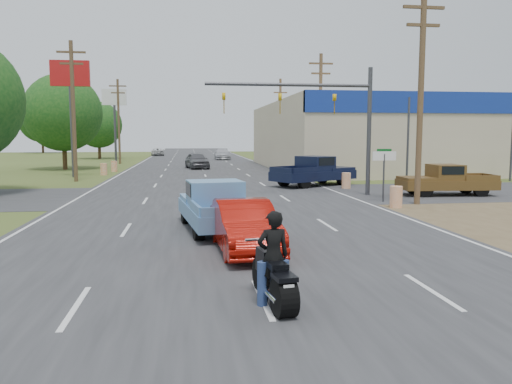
{
  "coord_description": "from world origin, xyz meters",
  "views": [
    {
      "loc": [
        -1.44,
        -9.57,
        3.25
      ],
      "look_at": [
        0.94,
        7.79,
        1.3
      ],
      "focal_mm": 35.0,
      "sensor_mm": 36.0,
      "label": 1
    }
  ],
  "objects": [
    {
      "name": "pole_sign_left_near",
      "position": [
        -10.5,
        32.0,
        7.17
      ],
      "size": [
        3.0,
        0.35,
        9.2
      ],
      "color": "#3F3F44",
      "rests_on": "ground"
    },
    {
      "name": "ground",
      "position": [
        0.0,
        0.0,
        0.0
      ],
      "size": [
        200.0,
        200.0,
        0.0
      ],
      "primitive_type": "plane",
      "color": "#414F1F",
      "rests_on": "ground"
    },
    {
      "name": "big_box_store",
      "position": [
        32.0,
        39.93,
        3.31
      ],
      "size": [
        50.0,
        28.1,
        6.6
      ],
      "color": "#B7A88C",
      "rests_on": "ground"
    },
    {
      "name": "distant_car_white",
      "position": [
        -6.5,
        77.38,
        0.64
      ],
      "size": [
        2.42,
        4.76,
        1.29
      ],
      "primitive_type": "imported",
      "rotation": [
        0.0,
        0.0,
        3.2
      ],
      "color": "#B9B9B9",
      "rests_on": "ground"
    },
    {
      "name": "lane_sign",
      "position": [
        8.2,
        14.0,
        1.9
      ],
      "size": [
        1.2,
        0.08,
        2.52
      ],
      "color": "#3F3F44",
      "rests_on": "ground"
    },
    {
      "name": "utility_pole_3",
      "position": [
        9.5,
        49.0,
        5.32
      ],
      "size": [
        2.0,
        0.28,
        10.0
      ],
      "color": "#4C3823",
      "rests_on": "ground"
    },
    {
      "name": "barrel_0",
      "position": [
        8.0,
        12.0,
        0.5
      ],
      "size": [
        0.56,
        0.56,
        1.0
      ],
      "primitive_type": "cylinder",
      "color": "orange",
      "rests_on": "ground"
    },
    {
      "name": "barrel_3",
      "position": [
        -8.2,
        38.0,
        0.5
      ],
      "size": [
        0.56,
        0.56,
        1.0
      ],
      "primitive_type": "cylinder",
      "color": "orange",
      "rests_on": "ground"
    },
    {
      "name": "utility_pole_6",
      "position": [
        -9.5,
        52.0,
        5.32
      ],
      "size": [
        2.0,
        0.28,
        10.0
      ],
      "color": "#4C3823",
      "rests_on": "ground"
    },
    {
      "name": "tree_2",
      "position": [
        -14.2,
        66.0,
        4.95
      ],
      "size": [
        6.72,
        6.72,
        8.32
      ],
      "color": "#422D19",
      "rests_on": "ground"
    },
    {
      "name": "blue_pickup",
      "position": [
        -0.52,
        7.75,
        0.87
      ],
      "size": [
        2.65,
        5.41,
        1.72
      ],
      "rotation": [
        0.0,
        0.0,
        0.13
      ],
      "color": "black",
      "rests_on": "ground"
    },
    {
      "name": "brown_pickup",
      "position": [
        12.65,
        16.26,
        0.87
      ],
      "size": [
        5.3,
        2.29,
        1.72
      ],
      "rotation": [
        0.0,
        0.0,
        1.51
      ],
      "color": "black",
      "rests_on": "ground"
    },
    {
      "name": "motorcycle",
      "position": [
        0.16,
        -0.4,
        0.52
      ],
      "size": [
        0.78,
        2.32,
        1.18
      ],
      "rotation": [
        0.0,
        0.0,
        0.14
      ],
      "color": "black",
      "rests_on": "ground"
    },
    {
      "name": "tree_6",
      "position": [
        -30.0,
        95.0,
        6.51
      ],
      "size": [
        8.82,
        8.82,
        10.92
      ],
      "color": "#422D19",
      "rests_on": "ground"
    },
    {
      "name": "main_road",
      "position": [
        0.0,
        40.0,
        0.01
      ],
      "size": [
        15.0,
        180.0,
        0.02
      ],
      "primitive_type": "cube",
      "color": "#2D2D30",
      "rests_on": "ground"
    },
    {
      "name": "navy_pickup",
      "position": [
        6.94,
        22.56,
        0.99
      ],
      "size": [
        6.26,
        4.97,
        1.97
      ],
      "rotation": [
        0.0,
        0.0,
        -1.04
      ],
      "color": "black",
      "rests_on": "ground"
    },
    {
      "name": "dirt_verge",
      "position": [
        11.0,
        10.0,
        0.01
      ],
      "size": [
        8.0,
        18.0,
        0.01
      ],
      "primitive_type": "cube",
      "color": "brown",
      "rests_on": "ground"
    },
    {
      "name": "barrel_1",
      "position": [
        8.4,
        20.5,
        0.5
      ],
      "size": [
        0.56,
        0.56,
        1.0
      ],
      "primitive_type": "cylinder",
      "color": "orange",
      "rests_on": "ground"
    },
    {
      "name": "street_name_sign",
      "position": [
        8.8,
        15.5,
        1.61
      ],
      "size": [
        0.8,
        0.08,
        2.61
      ],
      "color": "#3F3F44",
      "rests_on": "ground"
    },
    {
      "name": "distant_car_grey",
      "position": [
        -0.5,
        41.54,
        0.82
      ],
      "size": [
        2.73,
        5.09,
        1.65
      ],
      "primitive_type": "imported",
      "rotation": [
        0.0,
        0.0,
        0.17
      ],
      "color": "#4F4F53",
      "rests_on": "ground"
    },
    {
      "name": "rider",
      "position": [
        0.16,
        -0.34,
        0.88
      ],
      "size": [
        0.69,
        0.5,
        1.75
      ],
      "primitive_type": "imported",
      "rotation": [
        0.0,
        0.0,
        3.28
      ],
      "color": "black",
      "rests_on": "ground"
    },
    {
      "name": "tree_1",
      "position": [
        -13.5,
        42.0,
        5.57
      ],
      "size": [
        7.56,
        7.56,
        9.36
      ],
      "color": "#422D19",
      "rests_on": "ground"
    },
    {
      "name": "cross_road",
      "position": [
        0.0,
        18.0,
        0.01
      ],
      "size": [
        120.0,
        10.0,
        0.02
      ],
      "primitive_type": "cube",
      "color": "#2D2D30",
      "rests_on": "ground"
    },
    {
      "name": "pole_sign_left_far",
      "position": [
        -10.5,
        56.0,
        7.17
      ],
      "size": [
        3.0,
        0.35,
        9.2
      ],
      "color": "#3F3F44",
      "rests_on": "ground"
    },
    {
      "name": "utility_pole_2",
      "position": [
        9.5,
        31.0,
        5.32
      ],
      "size": [
        2.0,
        0.28,
        10.0
      ],
      "color": "#4C3823",
      "rests_on": "ground"
    },
    {
      "name": "signal_mast",
      "position": [
        5.82,
        17.0,
        4.8
      ],
      "size": [
        9.12,
        0.4,
        7.0
      ],
      "color": "#3F3F44",
      "rests_on": "ground"
    },
    {
      "name": "tree_5",
      "position": [
        30.0,
        95.0,
        5.88
      ],
      "size": [
        7.98,
        7.98,
        9.88
      ],
      "color": "#422D19",
      "rests_on": "ground"
    },
    {
      "name": "utility_pole_5",
      "position": [
        -9.5,
        28.0,
        5.32
      ],
      "size": [
        2.0,
        0.28,
        10.0
      ],
      "color": "#4C3823",
      "rests_on": "ground"
    },
    {
      "name": "red_convertible",
      "position": [
        0.13,
        4.26,
        0.72
      ],
      "size": [
        1.8,
        4.45,
        1.44
      ],
      "primitive_type": "imported",
      "rotation": [
        0.0,
        0.0,
        0.06
      ],
      "color": "#990F07",
      "rests_on": "ground"
    },
    {
      "name": "utility_pole_1",
      "position": [
        9.5,
        13.0,
        5.32
      ],
      "size": [
        2.0,
        0.28,
        10.0
      ],
      "color": "#4C3823",
      "rests_on": "ground"
    },
    {
      "name": "distant_car_silver",
      "position": [
        3.48,
        61.41,
        0.78
      ],
      "size": [
        2.25,
        5.38,
        1.55
      ],
      "primitive_type": "imported",
      "rotation": [
        0.0,
        0.0,
        -0.01
      ],
      "color": "#BABABF",
      "rests_on": "ground"
    },
    {
      "name": "barrel_2",
      "position": [
        -8.5,
        34.0,
        0.5
      ],
      "size": [
        0.56,
        0.56,
        1.0
      ],
      "primitive_type": "cylinder",
      "color": "orange",
      "rests_on": "ground"
    }
  ]
}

